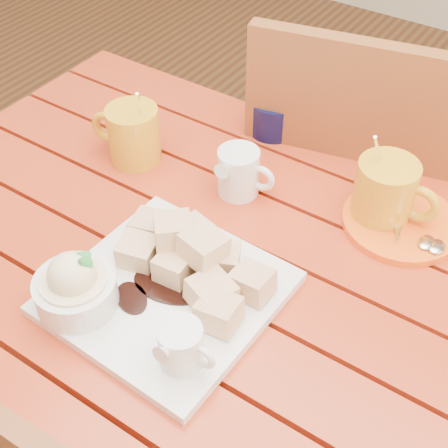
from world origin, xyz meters
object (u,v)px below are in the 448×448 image
Objects in this scene: orange_saucer at (402,223)px; chair_far at (363,202)px; coffee_mug_left at (132,133)px; table at (225,310)px; dessert_plate at (149,285)px; coffee_mug_right at (386,192)px.

chair_far reaches higher than orange_saucer.
coffee_mug_left is at bearing 34.78° from chair_far.
chair_far is at bearing 85.37° from table.
table is 1.24× the size of chair_far.
dessert_plate is 0.31× the size of chair_far.
dessert_plate reaches higher than table.
dessert_plate is 0.65m from chair_far.
coffee_mug_left is 0.95× the size of coffee_mug_right.
table is at bearing 66.02° from dessert_plate.
orange_saucer is 0.19× the size of chair_far.
chair_far is (-0.15, 0.25, -0.21)m from orange_saucer.
coffee_mug_right is 0.86× the size of orange_saucer.
coffee_mug_right is at bearing 101.47° from chair_far.
coffee_mug_right reaches higher than table.
dessert_plate is (-0.05, -0.11, 0.14)m from table.
coffee_mug_left is at bearing -170.68° from coffee_mug_right.
table is 0.19m from dessert_plate.
table is at bearing 72.88° from chair_far.
dessert_plate reaches higher than orange_saucer.
table is 0.32m from coffee_mug_right.
coffee_mug_right is at bearing 56.64° from table.
orange_saucer is (0.19, 0.23, 0.11)m from table.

